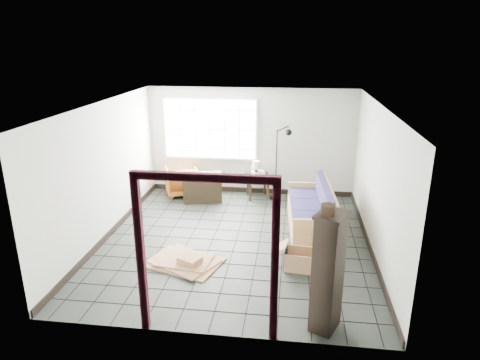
# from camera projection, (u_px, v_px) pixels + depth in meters

# --- Properties ---
(ground) EXTENTS (5.50, 5.50, 0.00)m
(ground) POSITION_uv_depth(u_px,v_px,m) (236.00, 241.00, 8.19)
(ground) COLOR black
(ground) RESTS_ON ground
(room_shell) EXTENTS (5.02, 5.52, 2.61)m
(room_shell) POSITION_uv_depth(u_px,v_px,m) (236.00, 156.00, 7.69)
(room_shell) COLOR #AAB0A9
(room_shell) RESTS_ON ground
(window_panel) EXTENTS (2.32, 0.08, 1.52)m
(window_panel) POSITION_uv_depth(u_px,v_px,m) (210.00, 129.00, 10.35)
(window_panel) COLOR silver
(window_panel) RESTS_ON ground
(doorway_trim) EXTENTS (1.80, 0.08, 2.20)m
(doorway_trim) POSITION_uv_depth(u_px,v_px,m) (206.00, 237.00, 5.22)
(doorway_trim) COLOR #380C18
(doorway_trim) RESTS_ON ground
(futon_sofa) EXTENTS (0.93, 2.16, 0.94)m
(futon_sofa) POSITION_uv_depth(u_px,v_px,m) (313.00, 213.00, 8.63)
(futon_sofa) COLOR tan
(futon_sofa) RESTS_ON ground
(armchair) EXTENTS (0.96, 0.94, 0.77)m
(armchair) POSITION_uv_depth(u_px,v_px,m) (182.00, 179.00, 10.53)
(armchair) COLOR #904715
(armchair) RESTS_ON ground
(side_table) EXTENTS (0.64, 0.64, 0.58)m
(side_table) POSITION_uv_depth(u_px,v_px,m) (258.00, 179.00, 10.28)
(side_table) COLOR black
(side_table) RESTS_ON ground
(table_lamp) EXTENTS (0.24, 0.24, 0.36)m
(table_lamp) POSITION_uv_depth(u_px,v_px,m) (256.00, 166.00, 10.10)
(table_lamp) COLOR black
(table_lamp) RESTS_ON side_table
(projector) EXTENTS (0.34, 0.31, 0.10)m
(projector) POSITION_uv_depth(u_px,v_px,m) (258.00, 173.00, 10.19)
(projector) COLOR silver
(projector) RESTS_ON side_table
(floor_lamp) EXTENTS (0.50, 0.31, 1.80)m
(floor_lamp) POSITION_uv_depth(u_px,v_px,m) (282.00, 161.00, 10.02)
(floor_lamp) COLOR black
(floor_lamp) RESTS_ON ground
(console_shelf) EXTENTS (0.96, 0.53, 0.70)m
(console_shelf) POSITION_uv_depth(u_px,v_px,m) (202.00, 187.00, 10.06)
(console_shelf) COLOR black
(console_shelf) RESTS_ON ground
(tall_shelf) EXTENTS (0.50, 0.55, 1.65)m
(tall_shelf) POSITION_uv_depth(u_px,v_px,m) (328.00, 272.00, 5.49)
(tall_shelf) COLOR black
(tall_shelf) RESTS_ON ground
(pot) EXTENTS (0.18, 0.18, 0.13)m
(pot) POSITION_uv_depth(u_px,v_px,m) (328.00, 210.00, 5.17)
(pot) COLOR black
(pot) RESTS_ON tall_shelf
(open_box) EXTENTS (0.82, 0.47, 0.44)m
(open_box) POSITION_uv_depth(u_px,v_px,m) (299.00, 259.00, 7.17)
(open_box) COLOR #996D49
(open_box) RESTS_ON ground
(cardboard_pile) EXTENTS (1.41, 1.20, 0.18)m
(cardboard_pile) POSITION_uv_depth(u_px,v_px,m) (185.00, 261.00, 7.35)
(cardboard_pile) COLOR #996D49
(cardboard_pile) RESTS_ON ground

